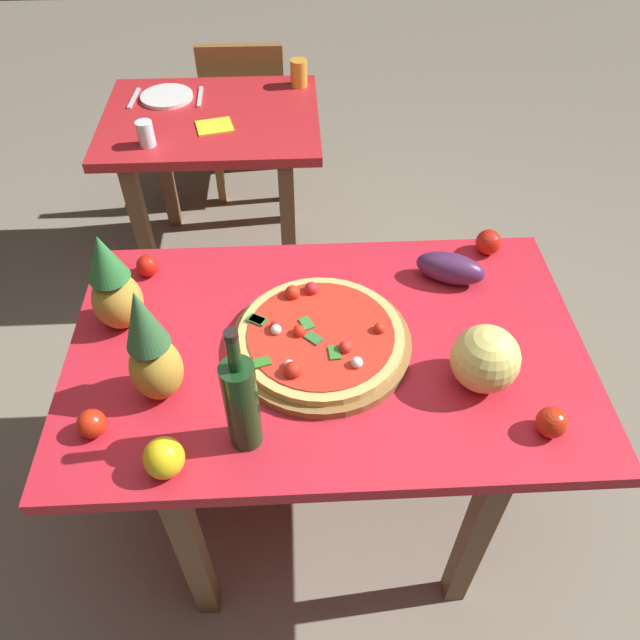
# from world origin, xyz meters

# --- Properties ---
(ground_plane) EXTENTS (10.00, 10.00, 0.00)m
(ground_plane) POSITION_xyz_m (0.00, 0.00, 0.00)
(ground_plane) COLOR gray
(display_table) EXTENTS (1.37, 0.85, 0.76)m
(display_table) POSITION_xyz_m (0.00, 0.00, 0.67)
(display_table) COLOR brown
(display_table) RESTS_ON ground_plane
(background_table) EXTENTS (0.89, 0.70, 0.76)m
(background_table) POSITION_xyz_m (-0.40, 1.28, 0.63)
(background_table) COLOR brown
(background_table) RESTS_ON ground_plane
(dining_chair) EXTENTS (0.40, 0.40, 0.85)m
(dining_chair) POSITION_xyz_m (-0.30, 1.86, 0.48)
(dining_chair) COLOR olive
(dining_chair) RESTS_ON ground_plane
(pizza_board) EXTENTS (0.48, 0.48, 0.02)m
(pizza_board) POSITION_xyz_m (-0.02, -0.00, 0.77)
(pizza_board) COLOR olive
(pizza_board) RESTS_ON display_table
(pizza) EXTENTS (0.44, 0.44, 0.06)m
(pizza) POSITION_xyz_m (-0.02, -0.00, 0.80)
(pizza) COLOR #DEB563
(pizza) RESTS_ON pizza_board
(wine_bottle) EXTENTS (0.08, 0.08, 0.36)m
(wine_bottle) POSITION_xyz_m (-0.20, -0.28, 0.90)
(wine_bottle) COLOR #143715
(wine_bottle) RESTS_ON display_table
(pineapple_left) EXTENTS (0.13, 0.13, 0.30)m
(pineapple_left) POSITION_xyz_m (-0.55, 0.11, 0.89)
(pineapple_left) COLOR #B48D34
(pineapple_left) RESTS_ON display_table
(pineapple_right) EXTENTS (0.13, 0.13, 0.34)m
(pineapple_right) POSITION_xyz_m (-0.41, -0.13, 0.91)
(pineapple_right) COLOR gold
(pineapple_right) RESTS_ON display_table
(melon) EXTENTS (0.17, 0.17, 0.17)m
(melon) POSITION_xyz_m (0.37, -0.14, 0.84)
(melon) COLOR #E2D86F
(melon) RESTS_ON display_table
(bell_pepper) EXTENTS (0.09, 0.09, 0.10)m
(bell_pepper) POSITION_xyz_m (-0.38, -0.35, 0.80)
(bell_pepper) COLOR yellow
(bell_pepper) RESTS_ON display_table
(eggplant) EXTENTS (0.22, 0.16, 0.09)m
(eggplant) POSITION_xyz_m (0.37, 0.24, 0.80)
(eggplant) COLOR #4C254F
(eggplant) RESTS_ON display_table
(tomato_beside_pepper) EXTENTS (0.08, 0.08, 0.08)m
(tomato_beside_pepper) POSITION_xyz_m (0.51, 0.36, 0.80)
(tomato_beside_pepper) COLOR red
(tomato_beside_pepper) RESTS_ON display_table
(tomato_near_board) EXTENTS (0.07, 0.07, 0.07)m
(tomato_near_board) POSITION_xyz_m (0.50, -0.29, 0.79)
(tomato_near_board) COLOR red
(tomato_near_board) RESTS_ON display_table
(tomato_at_corner) EXTENTS (0.07, 0.07, 0.07)m
(tomato_at_corner) POSITION_xyz_m (-0.51, 0.31, 0.79)
(tomato_at_corner) COLOR red
(tomato_at_corner) RESTS_ON display_table
(tomato_by_bottle) EXTENTS (0.07, 0.07, 0.07)m
(tomato_by_bottle) POSITION_xyz_m (-0.56, -0.24, 0.79)
(tomato_by_bottle) COLOR red
(tomato_by_bottle) RESTS_ON display_table
(drinking_glass_juice) EXTENTS (0.07, 0.07, 0.11)m
(drinking_glass_juice) POSITION_xyz_m (-0.03, 1.53, 0.81)
(drinking_glass_juice) COLOR orange
(drinking_glass_juice) RESTS_ON background_table
(drinking_glass_water) EXTENTS (0.06, 0.06, 0.10)m
(drinking_glass_water) POSITION_xyz_m (-0.62, 1.05, 0.80)
(drinking_glass_water) COLOR silver
(drinking_glass_water) RESTS_ON background_table
(dinner_plate) EXTENTS (0.22, 0.22, 0.02)m
(dinner_plate) POSITION_xyz_m (-0.60, 1.44, 0.77)
(dinner_plate) COLOR white
(dinner_plate) RESTS_ON background_table
(fork_utensil) EXTENTS (0.03, 0.18, 0.01)m
(fork_utensil) POSITION_xyz_m (-0.74, 1.44, 0.76)
(fork_utensil) COLOR silver
(fork_utensil) RESTS_ON background_table
(knife_utensil) EXTENTS (0.02, 0.18, 0.01)m
(knife_utensil) POSITION_xyz_m (-0.46, 1.44, 0.76)
(knife_utensil) COLOR silver
(knife_utensil) RESTS_ON background_table
(napkin_folded) EXTENTS (0.16, 0.15, 0.01)m
(napkin_folded) POSITION_xyz_m (-0.38, 1.18, 0.76)
(napkin_folded) COLOR yellow
(napkin_folded) RESTS_ON background_table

